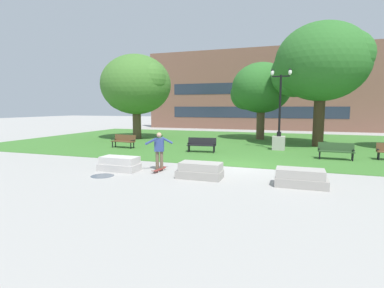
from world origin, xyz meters
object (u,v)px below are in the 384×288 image
object	(u,v)px
concrete_block_right	(301,178)
concrete_block_center	(119,164)
skateboard	(159,170)
park_bench_far_left	(336,150)
park_bench_near_right	(124,140)
person_skateboarder	(159,149)
concrete_block_left	(200,171)
park_bench_near_left	(202,144)
lamp_post_right	(279,134)

from	to	relation	value
concrete_block_right	concrete_block_center	bearing A→B (deg)	178.44
skateboard	park_bench_far_left	bearing A→B (deg)	36.92
park_bench_far_left	park_bench_near_right	bearing A→B (deg)	178.39
concrete_block_center	park_bench_near_right	size ratio (longest dim) A/B	0.97
person_skateboarder	concrete_block_left	bearing A→B (deg)	-21.53
concrete_block_right	park_bench_far_left	xyz separation A→B (m)	(1.87, 6.46, 0.23)
park_bench_far_left	person_skateboarder	bearing A→B (deg)	-144.75
park_bench_near_left	skateboard	bearing A→B (deg)	-91.12
concrete_block_center	park_bench_near_right	distance (m)	7.69
concrete_block_center	skateboard	xyz separation A→B (m)	(1.74, 0.42, -0.22)
concrete_block_left	park_bench_near_left	world-z (taller)	park_bench_near_left
park_bench_near_left	park_bench_far_left	world-z (taller)	same
concrete_block_right	person_skateboarder	bearing A→B (deg)	171.41
concrete_block_left	concrete_block_center	bearing A→B (deg)	177.45
concrete_block_left	lamp_post_right	size ratio (longest dim) A/B	0.34
concrete_block_right	skateboard	size ratio (longest dim) A/B	1.75
person_skateboarder	park_bench_far_left	xyz separation A→B (m)	(7.87, 5.56, -0.44)
park_bench_far_left	concrete_block_center	bearing A→B (deg)	-146.65
park_bench_far_left	lamp_post_right	bearing A→B (deg)	137.38
concrete_block_center	skateboard	bearing A→B (deg)	13.68
skateboard	park_bench_near_right	distance (m)	8.39
person_skateboarder	park_bench_near_left	bearing A→B (deg)	87.78
park_bench_near_right	lamp_post_right	bearing A→B (deg)	13.69
lamp_post_right	concrete_block_left	bearing A→B (deg)	-105.26
concrete_block_right	park_bench_far_left	bearing A→B (deg)	73.83
concrete_block_left	lamp_post_right	bearing A→B (deg)	74.74
concrete_block_right	park_bench_near_right	size ratio (longest dim) A/B	0.97
concrete_block_left	park_bench_far_left	world-z (taller)	park_bench_far_left
concrete_block_center	park_bench_far_left	world-z (taller)	park_bench_far_left
person_skateboarder	lamp_post_right	size ratio (longest dim) A/B	0.32
park_bench_near_left	lamp_post_right	xyz separation A→B (m)	(4.52, 2.70, 0.55)
concrete_block_center	concrete_block_right	size ratio (longest dim) A/B	1.00
park_bench_near_left	lamp_post_right	distance (m)	5.29
park_bench_near_left	park_bench_near_right	distance (m)	5.75
concrete_block_left	skateboard	size ratio (longest dim) A/B	1.75
concrete_block_left	concrete_block_right	world-z (taller)	same
skateboard	lamp_post_right	bearing A→B (deg)	61.98
concrete_block_center	concrete_block_left	size ratio (longest dim) A/B	1.00
person_skateboarder	park_bench_near_right	xyz separation A→B (m)	(-5.52, 5.94, -0.44)
concrete_block_center	skateboard	world-z (taller)	concrete_block_center
person_skateboarder	park_bench_near_right	distance (m)	8.12
concrete_block_center	concrete_block_right	xyz separation A→B (m)	(7.63, -0.21, 0.00)
park_bench_near_left	concrete_block_center	bearing A→B (deg)	-106.15
skateboard	park_bench_far_left	world-z (taller)	park_bench_far_left
concrete_block_right	park_bench_far_left	size ratio (longest dim) A/B	0.99
concrete_block_left	skateboard	distance (m)	2.19
person_skateboarder	park_bench_near_left	size ratio (longest dim) A/B	0.93
concrete_block_left	person_skateboarder	size ratio (longest dim) A/B	1.05
concrete_block_left	concrete_block_right	size ratio (longest dim) A/B	1.00
park_bench_near_left	park_bench_far_left	distance (m)	7.65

